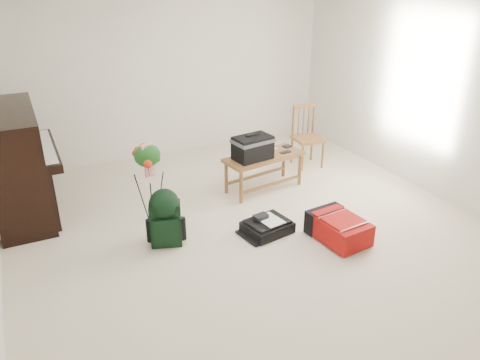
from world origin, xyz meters
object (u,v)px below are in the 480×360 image
green_backpack (165,215)px  flower_stand (151,192)px  piano (19,166)px  red_suitcase (336,226)px  bench (256,150)px  black_duffel (267,226)px  dining_chair (307,137)px

green_backpack → flower_stand: 0.28m
piano → red_suitcase: (2.93, -2.07, -0.46)m
piano → bench: bearing=-14.0°
bench → black_duffel: (-0.36, -0.97, -0.49)m
piano → black_duffel: size_ratio=2.75×
red_suitcase → black_duffel: red_suitcase is taller
dining_chair → black_duffel: (-1.44, -1.43, -0.35)m
dining_chair → black_duffel: size_ratio=1.61×
piano → bench: piano is taller
red_suitcase → black_duffel: (-0.60, 0.43, -0.07)m
bench → piano: bearing=157.7°
black_duffel → piano: bearing=135.1°
piano → red_suitcase: 3.61m
bench → flower_stand: (-1.50, -0.52, -0.03)m
flower_stand → red_suitcase: bearing=-43.7°
dining_chair → piano: bearing=-178.3°
dining_chair → flower_stand: flower_stand is taller
red_suitcase → green_backpack: bearing=152.2°
green_backpack → dining_chair: bearing=44.3°
red_suitcase → green_backpack: green_backpack is taller
dining_chair → flower_stand: (-2.58, -0.98, 0.11)m
piano → green_backpack: piano is taller
piano → black_duffel: piano is taller
piano → black_duffel: bearing=-35.2°
red_suitcase → green_backpack: 1.80m
black_duffel → flower_stand: flower_stand is taller
bench → dining_chair: (1.07, 0.46, -0.14)m
piano → red_suitcase: piano is taller
bench → red_suitcase: (0.24, -1.40, -0.43)m
red_suitcase → flower_stand: flower_stand is taller
bench → flower_stand: flower_stand is taller
piano → black_duffel: 2.90m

